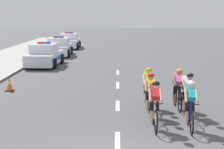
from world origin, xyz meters
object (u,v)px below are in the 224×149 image
(police_car_nearest, at_px, (45,56))
(police_car_second, at_px, (59,47))
(cyclist_lead, at_px, (155,104))
(cyclist_fourth, at_px, (187,93))
(cyclist_second, at_px, (190,104))
(cyclist_third, at_px, (150,94))
(cyclist_fifth, at_px, (148,87))
(traffic_cone_mid, at_px, (9,84))
(cyclist_sixth, at_px, (178,88))
(police_car_third, at_px, (69,41))

(police_car_nearest, bearing_deg, police_car_second, 89.99)
(cyclist_lead, height_order, cyclist_fourth, same)
(cyclist_lead, xyz_separation_m, cyclist_second, (1.05, -0.06, 0.00))
(cyclist_third, height_order, cyclist_fifth, same)
(police_car_nearest, xyz_separation_m, traffic_cone_mid, (-0.02, -8.13, -0.37))
(cyclist_second, distance_m, cyclist_fifth, 2.89)
(cyclist_second, relative_size, cyclist_sixth, 1.00)
(police_car_nearest, relative_size, police_car_third, 1.00)
(police_car_nearest, distance_m, police_car_second, 5.98)
(cyclist_fourth, relative_size, cyclist_fifth, 1.00)
(cyclist_sixth, distance_m, police_car_second, 18.55)
(cyclist_second, bearing_deg, police_car_second, 109.57)
(cyclist_second, relative_size, police_car_third, 0.39)
(cyclist_fifth, bearing_deg, police_car_third, 104.12)
(cyclist_fifth, bearing_deg, cyclist_lead, -90.14)
(cyclist_third, height_order, traffic_cone_mid, cyclist_third)
(cyclist_fourth, xyz_separation_m, traffic_cone_mid, (-7.20, 4.01, -0.48))
(police_car_third, bearing_deg, cyclist_lead, -77.26)
(police_car_nearest, xyz_separation_m, police_car_third, (0.00, 12.65, 0.00))
(traffic_cone_mid, bearing_deg, police_car_nearest, 89.89)
(cyclist_third, relative_size, traffic_cone_mid, 2.69)
(cyclist_fifth, distance_m, police_car_second, 17.97)
(cyclist_lead, bearing_deg, police_car_second, 106.86)
(cyclist_second, xyz_separation_m, cyclist_third, (-1.06, 1.49, 0.00))
(cyclist_second, distance_m, cyclist_third, 1.83)
(cyclist_second, height_order, police_car_third, police_car_third)
(police_car_nearest, bearing_deg, cyclist_fifth, -61.56)
(cyclist_fifth, distance_m, cyclist_sixth, 1.08)
(cyclist_lead, distance_m, cyclist_sixth, 2.65)
(cyclist_second, height_order, police_car_second, police_car_second)
(cyclist_second, distance_m, police_car_third, 27.25)
(cyclist_second, height_order, cyclist_fourth, same)
(cyclist_fifth, xyz_separation_m, police_car_nearest, (-5.95, 10.98, -0.11))
(cyclist_third, distance_m, cyclist_fourth, 1.26)
(cyclist_fifth, height_order, traffic_cone_mid, cyclist_fifth)
(cyclist_second, bearing_deg, cyclist_fifth, 111.09)
(traffic_cone_mid, bearing_deg, cyclist_second, -38.39)
(cyclist_lead, height_order, police_car_second, police_car_second)
(cyclist_second, distance_m, police_car_second, 20.86)
(cyclist_second, xyz_separation_m, police_car_third, (-6.99, 26.33, -0.11))
(cyclist_second, height_order, cyclist_sixth, same)
(cyclist_third, relative_size, police_car_nearest, 0.39)
(cyclist_lead, height_order, cyclist_third, same)
(cyclist_fifth, bearing_deg, cyclist_third, -91.10)
(cyclist_fourth, height_order, police_car_third, police_car_third)
(cyclist_fourth, bearing_deg, cyclist_third, -177.89)
(police_car_third, height_order, traffic_cone_mid, police_car_third)
(cyclist_fourth, xyz_separation_m, police_car_third, (-7.18, 24.80, -0.11))
(cyclist_second, bearing_deg, police_car_nearest, 117.06)
(cyclist_fourth, distance_m, cyclist_sixth, 0.96)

